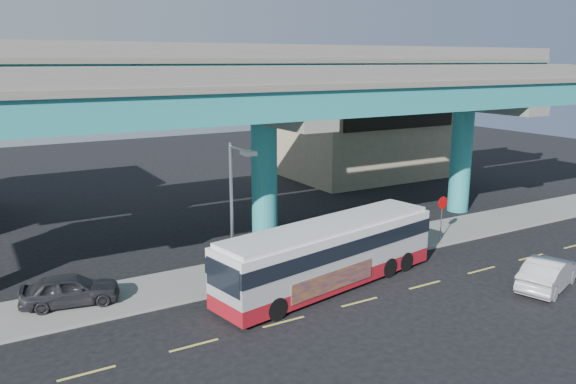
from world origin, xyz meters
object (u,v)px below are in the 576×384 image
sedan (549,273)px  stop_sign (442,208)px  street_lamp (236,196)px  transit_bus (329,252)px  parked_car (70,289)px

sedan → stop_sign: 7.87m
street_lamp → transit_bus: bearing=-18.9°
transit_bus → street_lamp: 5.37m
street_lamp → stop_sign: 14.09m
parked_car → stop_sign: 21.09m
parked_car → street_lamp: 8.44m
transit_bus → parked_car: size_ratio=2.86×
sedan → parked_car: bearing=46.9°
transit_bus → parked_car: (-11.38, 3.68, -0.89)m
parked_car → street_lamp: bearing=-96.3°
street_lamp → stop_sign: bearing=3.0°
parked_car → transit_bus: bearing=-97.0°
street_lamp → stop_sign: size_ratio=2.55×
stop_sign → sedan: bearing=-76.2°
street_lamp → sedan: bearing=-27.9°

